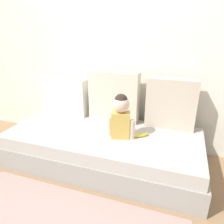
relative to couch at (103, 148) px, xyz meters
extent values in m
plane|color=#93704C|center=(0.00, 0.00, -0.19)|extent=(12.00, 12.00, 0.00)
cube|color=silver|center=(0.00, 0.60, 0.99)|extent=(5.33, 0.10, 2.35)
cube|color=#9C978F|center=(0.00, 0.00, -0.07)|extent=(2.13, 0.95, 0.24)
cube|color=#B7B2A8|center=(0.00, 0.00, 0.12)|extent=(2.07, 0.92, 0.14)
cube|color=silver|center=(-0.66, 0.37, 0.42)|extent=(0.57, 0.16, 0.47)
cube|color=beige|center=(0.00, 0.37, 0.49)|extent=(0.59, 0.16, 0.60)
cube|color=#C1B29E|center=(0.66, 0.37, 0.47)|extent=(0.54, 0.16, 0.56)
cube|color=gold|center=(0.21, -0.04, 0.33)|extent=(0.21, 0.17, 0.27)
sphere|color=beige|center=(0.21, -0.04, 0.55)|extent=(0.17, 0.17, 0.17)
sphere|color=#2D231E|center=(0.21, -0.04, 0.59)|extent=(0.13, 0.13, 0.13)
cylinder|color=beige|center=(0.09, -0.04, 0.29)|extent=(0.06, 0.06, 0.21)
cylinder|color=beige|center=(0.33, -0.04, 0.29)|extent=(0.06, 0.06, 0.21)
ellipsoid|color=yellow|center=(0.42, 0.04, 0.21)|extent=(0.16, 0.14, 0.04)
camera|label=1|loc=(0.76, -1.90, 1.22)|focal=33.66mm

